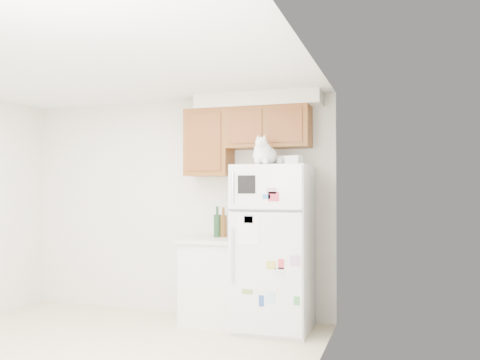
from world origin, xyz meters
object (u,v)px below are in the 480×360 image
at_px(base_counter, 214,280).
at_px(bottle_green, 217,222).
at_px(refrigerator, 274,247).
at_px(cat, 264,154).
at_px(bottle_amber, 223,222).
at_px(storage_box_front, 294,160).
at_px(storage_box_back, 283,161).

xyz_separation_m(base_counter, bottle_green, (-0.00, 0.11, 0.63)).
height_order(refrigerator, cat, cat).
relative_size(cat, bottle_amber, 1.29).
distance_m(storage_box_front, bottle_green, 1.17).
distance_m(cat, bottle_green, 1.01).
bearing_deg(bottle_amber, bottle_green, -166.10).
bearing_deg(storage_box_front, bottle_green, 175.92).
bearing_deg(storage_box_front, refrigerator, 168.44).
bearing_deg(bottle_amber, refrigerator, -17.79).
xyz_separation_m(storage_box_back, bottle_amber, (-0.71, 0.12, -0.66)).
height_order(storage_box_back, bottle_amber, storage_box_back).
bearing_deg(storage_box_front, cat, -159.76).
bearing_deg(storage_box_back, base_counter, 160.38).
height_order(storage_box_back, storage_box_front, storage_box_back).
relative_size(base_counter, storage_box_back, 5.11).
bearing_deg(cat, storage_box_front, 6.76).
relative_size(storage_box_front, bottle_green, 0.44).
bearing_deg(storage_box_front, storage_box_back, 142.51).
relative_size(cat, bottle_green, 1.26).
height_order(base_counter, cat, cat).
bearing_deg(bottle_amber, cat, -31.51).
xyz_separation_m(refrigerator, bottle_amber, (-0.63, 0.20, 0.24)).
distance_m(refrigerator, bottle_green, 0.76).
distance_m(cat, storage_box_front, 0.31).
height_order(cat, bottle_amber, cat).
height_order(base_counter, storage_box_front, storage_box_front).
distance_m(base_counter, storage_box_front, 1.59).
height_order(bottle_green, bottle_amber, bottle_green).
bearing_deg(storage_box_back, bottle_amber, 150.22).
height_order(refrigerator, storage_box_back, storage_box_back).
distance_m(base_counter, cat, 1.51).
bearing_deg(bottle_amber, storage_box_back, -9.66).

